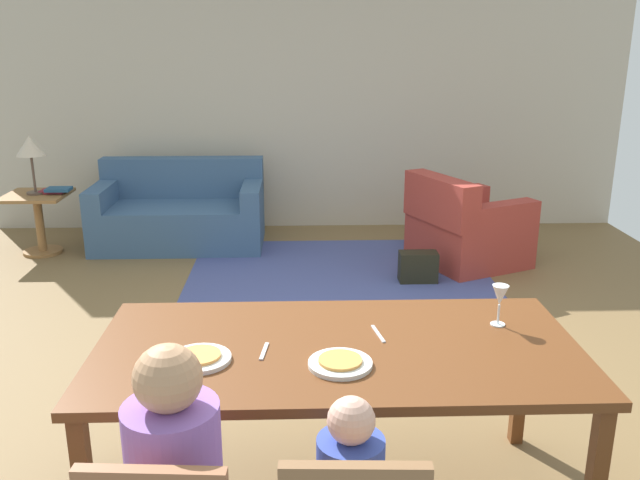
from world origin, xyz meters
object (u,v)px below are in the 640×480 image
object	(u,v)px
book_lower	(53,191)
couch	(180,214)
dining_table	(337,359)
plate_near_child	(340,364)
side_table	(39,215)
handbag	(418,267)
armchair	(465,229)
wine_glass	(500,297)
table_lamp	(30,148)
book_upper	(59,189)
plate_near_man	(199,359)

from	to	relation	value
book_lower	couch	bearing A→B (deg)	10.41
dining_table	book_lower	world-z (taller)	dining_table
plate_near_child	side_table	world-z (taller)	plate_near_child
side_table	handbag	world-z (taller)	side_table
dining_table	armchair	bearing A→B (deg)	67.40
wine_glass	table_lamp	distance (m)	4.82
side_table	book_lower	bearing A→B (deg)	18.79
wine_glass	book_upper	bearing A→B (deg)	131.83
dining_table	armchair	world-z (taller)	armchair
couch	book_lower	bearing A→B (deg)	-169.59
table_lamp	dining_table	bearing A→B (deg)	-54.51
dining_table	plate_near_man	size ratio (longest dim) A/B	8.00
book_upper	handbag	size ratio (longest dim) A/B	0.69
side_table	book_lower	xyz separation A→B (m)	(0.14, 0.05, 0.22)
couch	armchair	distance (m)	2.76
plate_near_child	handbag	bearing A→B (deg)	73.93
side_table	book_upper	bearing A→B (deg)	0.00
plate_near_child	wine_glass	size ratio (longest dim) A/B	1.34
book_lower	handbag	xyz separation A→B (m)	(3.31, -0.95, -0.46)
couch	plate_near_child	bearing A→B (deg)	-72.05
side_table	couch	bearing A→B (deg)	11.38
plate_near_man	armchair	world-z (taller)	armchair
couch	book_upper	bearing A→B (deg)	-166.41
plate_near_man	book_lower	size ratio (longest dim) A/B	1.14
wine_glass	book_lower	distance (m)	4.76
wine_glass	table_lamp	bearing A→B (deg)	133.73
handbag	plate_near_child	bearing A→B (deg)	-106.07
side_table	book_upper	xyz separation A→B (m)	(0.21, 0.00, 0.24)
couch	armchair	world-z (taller)	same
plate_near_man	side_table	world-z (taller)	plate_near_man
couch	book_lower	size ratio (longest dim) A/B	7.39
wine_glass	side_table	distance (m)	4.84
armchair	plate_near_man	bearing A→B (deg)	-119.48
wine_glass	book_upper	world-z (taller)	wine_glass
plate_near_child	handbag	distance (m)	3.12
side_table	armchair	bearing A→B (deg)	-6.09
dining_table	wine_glass	size ratio (longest dim) A/B	10.75
dining_table	plate_near_man	world-z (taller)	plate_near_man
book_upper	plate_near_man	bearing A→B (deg)	-63.99
plate_near_child	side_table	xyz separation A→B (m)	(-2.61, 3.84, -0.39)
wine_glass	armchair	xyz separation A→B (m)	(0.63, 3.06, -0.57)
dining_table	handbag	world-z (taller)	dining_table
dining_table	side_table	world-z (taller)	dining_table
table_lamp	book_lower	size ratio (longest dim) A/B	2.45
plate_near_child	wine_glass	world-z (taller)	wine_glass
plate_near_man	book_lower	xyz separation A→B (m)	(-1.92, 3.83, -0.18)
plate_near_child	table_lamp	world-z (taller)	table_lamp
dining_table	table_lamp	world-z (taller)	table_lamp
table_lamp	book_upper	bearing A→B (deg)	0.00
wine_glass	plate_near_child	bearing A→B (deg)	-153.43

